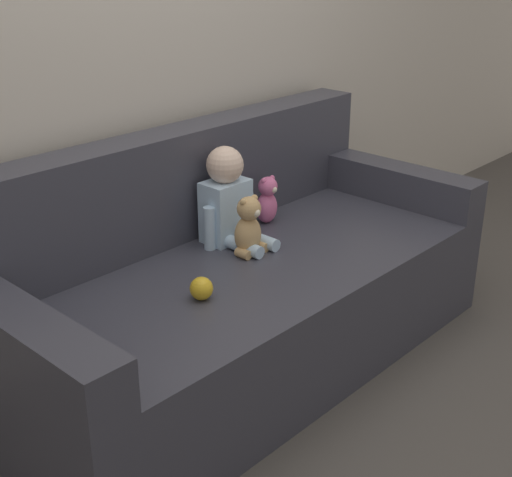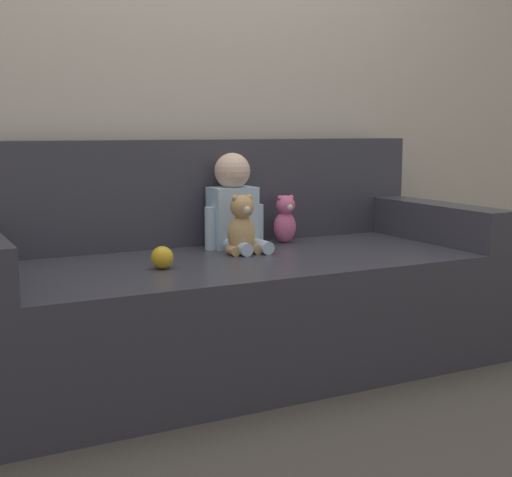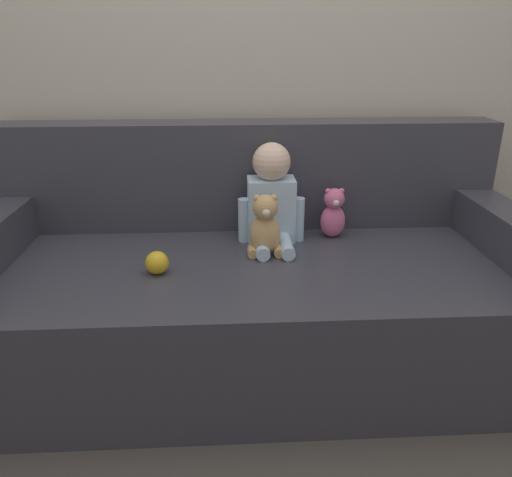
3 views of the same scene
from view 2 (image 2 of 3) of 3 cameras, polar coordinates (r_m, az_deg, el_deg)
ground_plane at (r=2.90m, az=-1.69°, el=-10.14°), size 12.00×12.00×0.00m
wall_back at (r=3.27m, az=-6.12°, el=15.06°), size 8.00×0.05×2.60m
couch at (r=2.87m, az=-2.22°, el=-3.99°), size 2.08×0.93×0.89m
person_baby at (r=2.96m, az=-1.78°, el=2.57°), size 0.27×0.31×0.39m
teddy_bear_brown at (r=2.82m, az=-1.14°, el=0.99°), size 0.14×0.11×0.24m
plush_toy_side at (r=3.10m, az=2.34°, el=1.55°), size 0.10×0.10×0.21m
toy_ball at (r=2.55m, az=-7.52°, el=-1.52°), size 0.08×0.08×0.08m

